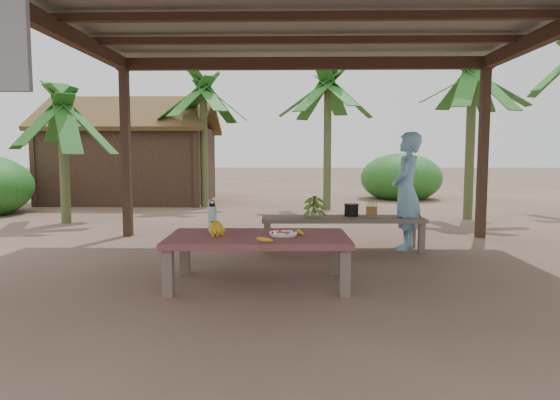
{
  "coord_description": "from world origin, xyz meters",
  "views": [
    {
      "loc": [
        -0.18,
        -5.56,
        1.33
      ],
      "look_at": [
        -0.31,
        0.02,
        0.8
      ],
      "focal_mm": 32.0,
      "sensor_mm": 36.0,
      "label": 1
    }
  ],
  "objects_px": {
    "work_table": "(258,242)",
    "ripe_banana_bunch": "(212,227)",
    "woman": "(406,191)",
    "cooking_pot": "(351,210)",
    "plate": "(283,234)",
    "bench": "(342,221)",
    "water_flask": "(212,218)"
  },
  "relations": [
    {
      "from": "bench",
      "to": "plate",
      "type": "xyz_separation_m",
      "value": [
        -0.78,
        -1.86,
        0.12
      ]
    },
    {
      "from": "bench",
      "to": "plate",
      "type": "bearing_deg",
      "value": -114.33
    },
    {
      "from": "ripe_banana_bunch",
      "to": "plate",
      "type": "bearing_deg",
      "value": -3.01
    },
    {
      "from": "work_table",
      "to": "bench",
      "type": "xyz_separation_m",
      "value": [
        1.03,
        1.86,
        -0.04
      ]
    },
    {
      "from": "work_table",
      "to": "plate",
      "type": "bearing_deg",
      "value": -1.18
    },
    {
      "from": "bench",
      "to": "cooking_pot",
      "type": "distance_m",
      "value": 0.22
    },
    {
      "from": "woman",
      "to": "work_table",
      "type": "bearing_deg",
      "value": -23.22
    },
    {
      "from": "plate",
      "to": "cooking_pot",
      "type": "xyz_separation_m",
      "value": [
        0.91,
        1.97,
        0.01
      ]
    },
    {
      "from": "plate",
      "to": "cooking_pot",
      "type": "bearing_deg",
      "value": 65.05
    },
    {
      "from": "bench",
      "to": "plate",
      "type": "relative_size",
      "value": 7.9
    },
    {
      "from": "ripe_banana_bunch",
      "to": "cooking_pot",
      "type": "relative_size",
      "value": 1.28
    },
    {
      "from": "woman",
      "to": "ripe_banana_bunch",
      "type": "bearing_deg",
      "value": -30.03
    },
    {
      "from": "bench",
      "to": "plate",
      "type": "height_order",
      "value": "plate"
    },
    {
      "from": "bench",
      "to": "ripe_banana_bunch",
      "type": "height_order",
      "value": "ripe_banana_bunch"
    },
    {
      "from": "work_table",
      "to": "woman",
      "type": "xyz_separation_m",
      "value": [
        1.91,
        1.91,
        0.37
      ]
    },
    {
      "from": "water_flask",
      "to": "woman",
      "type": "distance_m",
      "value": 2.91
    },
    {
      "from": "ripe_banana_bunch",
      "to": "water_flask",
      "type": "bearing_deg",
      "value": 98.67
    },
    {
      "from": "bench",
      "to": "water_flask",
      "type": "relative_size",
      "value": 6.64
    },
    {
      "from": "work_table",
      "to": "ripe_banana_bunch",
      "type": "distance_m",
      "value": 0.49
    },
    {
      "from": "work_table",
      "to": "bench",
      "type": "bearing_deg",
      "value": 59.47
    },
    {
      "from": "work_table",
      "to": "bench",
      "type": "relative_size",
      "value": 0.82
    },
    {
      "from": "work_table",
      "to": "bench",
      "type": "height_order",
      "value": "work_table"
    },
    {
      "from": "bench",
      "to": "plate",
      "type": "distance_m",
      "value": 2.02
    },
    {
      "from": "ripe_banana_bunch",
      "to": "woman",
      "type": "relative_size",
      "value": 0.15
    },
    {
      "from": "ripe_banana_bunch",
      "to": "plate",
      "type": "xyz_separation_m",
      "value": [
        0.72,
        -0.04,
        -0.06
      ]
    },
    {
      "from": "woman",
      "to": "cooking_pot",
      "type": "bearing_deg",
      "value": -72.78
    },
    {
      "from": "bench",
      "to": "water_flask",
      "type": "height_order",
      "value": "water_flask"
    },
    {
      "from": "ripe_banana_bunch",
      "to": "plate",
      "type": "distance_m",
      "value": 0.73
    },
    {
      "from": "ripe_banana_bunch",
      "to": "woman",
      "type": "xyz_separation_m",
      "value": [
        2.38,
        1.87,
        0.23
      ]
    },
    {
      "from": "cooking_pot",
      "to": "plate",
      "type": "bearing_deg",
      "value": -114.95
    },
    {
      "from": "plate",
      "to": "work_table",
      "type": "bearing_deg",
      "value": -179.67
    },
    {
      "from": "water_flask",
      "to": "bench",
      "type": "bearing_deg",
      "value": 45.25
    }
  ]
}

